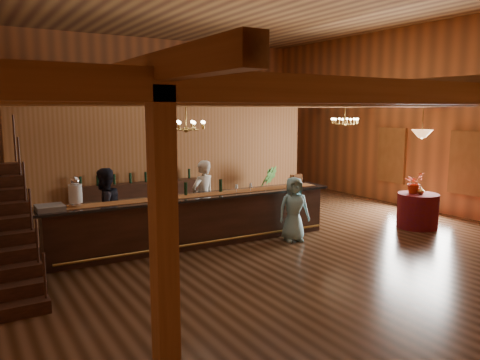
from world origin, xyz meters
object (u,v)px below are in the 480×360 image
chandelier_right (345,121)px  pendant_lamp (422,134)px  bartender (203,198)px  round_table (418,211)px  staff_second (105,210)px  beverage_dispenser (75,192)px  chandelier_left (186,125)px  raffle_drum (296,179)px  backbar_shelf (139,200)px  tasting_bar (196,220)px  floor_plant (267,186)px  guest (294,209)px

chandelier_right → pendant_lamp: same height
chandelier_right → bartender: (-5.20, -0.73, -1.75)m
round_table → staff_second: size_ratio=0.57×
beverage_dispenser → chandelier_left: bearing=-12.5°
beverage_dispenser → round_table: 8.27m
round_table → chandelier_left: 6.41m
raffle_drum → backbar_shelf: raffle_drum is taller
tasting_bar → round_table: (5.52, -1.53, -0.13)m
staff_second → chandelier_right: bearing=157.8°
raffle_drum → floor_plant: bearing=69.0°
tasting_bar → backbar_shelf: 3.30m
staff_second → raffle_drum: bearing=142.4°
pendant_lamp → staff_second: (-7.37, 2.16, -1.51)m
pendant_lamp → staff_second: bearing=163.7°
chandelier_left → guest: bearing=-12.1°
beverage_dispenser → bartender: bearing=9.3°
chandelier_right → bartender: 5.53m
raffle_drum → round_table: raffle_drum is taller
raffle_drum → guest: bearing=-130.6°
backbar_shelf → raffle_drum: bearing=-43.4°
raffle_drum → chandelier_left: size_ratio=0.43×
pendant_lamp → backbar_shelf: bearing=139.7°
backbar_shelf → chandelier_left: size_ratio=4.40×
staff_second → beverage_dispenser: bearing=7.4°
chandelier_left → pendant_lamp: same height
chandelier_right → guest: chandelier_right is taller
pendant_lamp → staff_second: 7.82m
tasting_bar → chandelier_left: chandelier_left is taller
tasting_bar → chandelier_right: 6.22m
bartender → backbar_shelf: bearing=-93.2°
round_table → bartender: bearing=156.6°
chandelier_right → round_table: bearing=-93.4°
floor_plant → round_table: bearing=-67.6°
round_table → backbar_shelf: bearing=139.7°
pendant_lamp → guest: 3.89m
chandelier_left → floor_plant: (4.13, 3.05, -2.05)m
staff_second → guest: size_ratio=1.20×
tasting_bar → guest: 2.24m
backbar_shelf → round_table: bearing=-33.1°
beverage_dispenser → bartender: 3.10m
chandelier_left → pendant_lamp: size_ratio=0.89×
chandelier_left → floor_plant: size_ratio=0.63×
raffle_drum → guest: guest is taller
bartender → chandelier_right: bearing=170.7°
chandelier_left → staff_second: 2.52m
chandelier_left → round_table: bearing=-11.5°
beverage_dispenser → guest: (4.59, -1.00, -0.66)m
tasting_bar → staff_second: size_ratio=3.78×
chandelier_left → chandelier_right: 6.29m
backbar_shelf → staff_second: 3.18m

